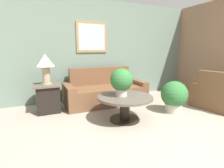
{
  "coord_description": "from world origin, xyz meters",
  "views": [
    {
      "loc": [
        -1.85,
        -1.4,
        1.33
      ],
      "look_at": [
        -0.32,
        2.05,
        0.58
      ],
      "focal_mm": 28.0,
      "sensor_mm": 36.0,
      "label": 1
    }
  ],
  "objects_px": {
    "coffee_table": "(125,103)",
    "table_lamp": "(45,64)",
    "couch_main": "(105,92)",
    "armchair": "(218,96)",
    "potted_plant_on_table": "(122,81)",
    "side_table": "(48,98)",
    "potted_plant_floor": "(174,96)"
  },
  "relations": [
    {
      "from": "coffee_table",
      "to": "potted_plant_floor",
      "type": "height_order",
      "value": "potted_plant_floor"
    },
    {
      "from": "armchair",
      "to": "side_table",
      "type": "xyz_separation_m",
      "value": [
        -3.59,
        1.32,
        0.03
      ]
    },
    {
      "from": "side_table",
      "to": "table_lamp",
      "type": "xyz_separation_m",
      "value": [
        -0.0,
        0.0,
        0.73
      ]
    },
    {
      "from": "couch_main",
      "to": "coffee_table",
      "type": "height_order",
      "value": "couch_main"
    },
    {
      "from": "table_lamp",
      "to": "potted_plant_on_table",
      "type": "relative_size",
      "value": 1.22
    },
    {
      "from": "couch_main",
      "to": "armchair",
      "type": "bearing_deg",
      "value": -32.67
    },
    {
      "from": "couch_main",
      "to": "potted_plant_on_table",
      "type": "relative_size",
      "value": 3.82
    },
    {
      "from": "couch_main",
      "to": "potted_plant_floor",
      "type": "relative_size",
      "value": 2.93
    },
    {
      "from": "armchair",
      "to": "potted_plant_floor",
      "type": "distance_m",
      "value": 1.15
    },
    {
      "from": "armchair",
      "to": "side_table",
      "type": "distance_m",
      "value": 3.83
    },
    {
      "from": "couch_main",
      "to": "side_table",
      "type": "height_order",
      "value": "couch_main"
    },
    {
      "from": "table_lamp",
      "to": "potted_plant_on_table",
      "type": "xyz_separation_m",
      "value": [
        1.24,
        -1.04,
        -0.28
      ]
    },
    {
      "from": "couch_main",
      "to": "potted_plant_on_table",
      "type": "height_order",
      "value": "potted_plant_on_table"
    },
    {
      "from": "potted_plant_floor",
      "to": "couch_main",
      "type": "bearing_deg",
      "value": 132.09
    },
    {
      "from": "armchair",
      "to": "couch_main",
      "type": "bearing_deg",
      "value": 47.93
    },
    {
      "from": "table_lamp",
      "to": "potted_plant_floor",
      "type": "bearing_deg",
      "value": -24.38
    },
    {
      "from": "coffee_table",
      "to": "table_lamp",
      "type": "xyz_separation_m",
      "value": [
        -1.3,
        1.09,
        0.7
      ]
    },
    {
      "from": "armchair",
      "to": "potted_plant_floor",
      "type": "bearing_deg",
      "value": 70.22
    },
    {
      "from": "couch_main",
      "to": "table_lamp",
      "type": "height_order",
      "value": "table_lamp"
    },
    {
      "from": "potted_plant_on_table",
      "to": "coffee_table",
      "type": "bearing_deg",
      "value": -37.84
    },
    {
      "from": "potted_plant_on_table",
      "to": "potted_plant_floor",
      "type": "relative_size",
      "value": 0.77
    },
    {
      "from": "armchair",
      "to": "side_table",
      "type": "bearing_deg",
      "value": 60.36
    },
    {
      "from": "table_lamp",
      "to": "couch_main",
      "type": "bearing_deg",
      "value": 4.51
    },
    {
      "from": "coffee_table",
      "to": "table_lamp",
      "type": "height_order",
      "value": "table_lamp"
    },
    {
      "from": "couch_main",
      "to": "side_table",
      "type": "distance_m",
      "value": 1.36
    },
    {
      "from": "armchair",
      "to": "coffee_table",
      "type": "height_order",
      "value": "armchair"
    },
    {
      "from": "armchair",
      "to": "potted_plant_floor",
      "type": "xyz_separation_m",
      "value": [
        -1.12,
        0.21,
        0.08
      ]
    },
    {
      "from": "side_table",
      "to": "armchair",
      "type": "bearing_deg",
      "value": -20.24
    },
    {
      "from": "coffee_table",
      "to": "potted_plant_on_table",
      "type": "bearing_deg",
      "value": 142.16
    },
    {
      "from": "table_lamp",
      "to": "potted_plant_on_table",
      "type": "height_order",
      "value": "table_lamp"
    },
    {
      "from": "side_table",
      "to": "potted_plant_floor",
      "type": "distance_m",
      "value": 2.71
    },
    {
      "from": "side_table",
      "to": "couch_main",
      "type": "bearing_deg",
      "value": 4.51
    }
  ]
}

